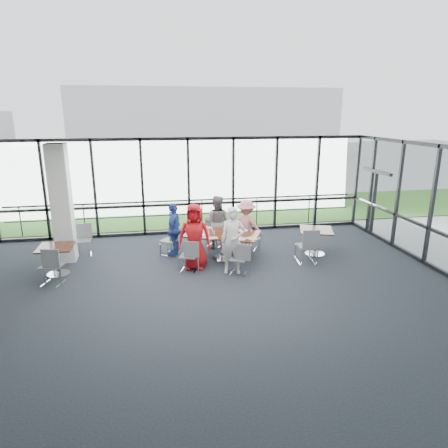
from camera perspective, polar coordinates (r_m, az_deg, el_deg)
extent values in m
cube|color=black|center=(9.05, -1.80, -10.45)|extent=(12.00, 10.00, 0.02)
cube|color=white|center=(8.16, -1.99, 10.21)|extent=(12.00, 10.00, 0.04)
cube|color=silver|center=(4.04, 9.31, -20.80)|extent=(12.00, 0.10, 3.20)
cube|color=white|center=(13.30, -5.06, 5.38)|extent=(12.00, 0.10, 3.20)
cube|color=black|center=(14.10, 20.60, 2.74)|extent=(0.12, 1.60, 2.10)
cube|color=white|center=(11.55, -22.18, 2.66)|extent=(0.50, 0.50, 3.20)
cube|color=gray|center=(18.51, -6.40, 3.19)|extent=(80.00, 70.00, 0.02)
cube|color=#2B5B1D|center=(16.56, -5.91, 1.81)|extent=(80.00, 5.00, 0.01)
cube|color=silver|center=(40.38, -2.99, 14.38)|extent=(24.00, 10.00, 6.00)
cylinder|color=#2D2D33|center=(14.12, -5.19, 1.42)|extent=(12.00, 0.06, 0.06)
cube|color=#3D0C0A|center=(11.01, -0.28, -1.43)|extent=(2.28, 1.84, 0.04)
cylinder|color=silver|center=(11.13, -0.28, -3.28)|extent=(0.12, 0.12, 0.71)
cylinder|color=silver|center=(11.24, -0.27, -4.92)|extent=(0.56, 0.56, 0.03)
cube|color=#3D0C0A|center=(10.81, -22.94, -3.07)|extent=(0.84, 0.84, 0.04)
cylinder|color=silver|center=(10.93, -22.73, -4.93)|extent=(0.12, 0.12, 0.71)
cube|color=#3D0C0A|center=(11.67, 13.03, -0.85)|extent=(1.14, 1.14, 0.04)
cylinder|color=silver|center=(11.78, 12.92, -2.60)|extent=(0.12, 0.12, 0.71)
imported|color=#B00E13|center=(10.36, -4.23, -1.81)|extent=(0.95, 0.72, 1.73)
imported|color=silver|center=(10.04, 1.28, -2.41)|extent=(0.71, 0.59, 1.71)
imported|color=slate|center=(11.93, -1.07, 0.28)|extent=(0.90, 0.74, 1.60)
imported|color=#DC7D81|center=(11.71, 3.18, -0.22)|extent=(1.10, 0.98, 1.53)
imported|color=#28479C|center=(11.42, -7.16, -0.74)|extent=(0.77, 1.01, 1.53)
cylinder|color=white|center=(10.85, -3.43, -1.57)|extent=(0.24, 0.24, 0.01)
cylinder|color=white|center=(10.51, 2.49, -2.15)|extent=(0.24, 0.24, 0.01)
cylinder|color=white|center=(11.51, -2.45, -0.54)|extent=(0.24, 0.24, 0.01)
cylinder|color=white|center=(11.25, 2.71, -0.93)|extent=(0.28, 0.28, 0.01)
cylinder|color=white|center=(11.31, -4.64, -0.88)|extent=(0.26, 0.26, 0.01)
cylinder|color=white|center=(10.85, -1.52, -1.21)|extent=(0.07, 0.07, 0.14)
cylinder|color=white|center=(10.71, 1.07, -1.41)|extent=(0.07, 0.07, 0.15)
cylinder|color=white|center=(11.20, 0.21, -0.66)|extent=(0.07, 0.07, 0.14)
cylinder|color=white|center=(11.00, -4.04, -1.02)|extent=(0.07, 0.07, 0.14)
cube|color=beige|center=(10.60, -1.68, -2.01)|extent=(0.30, 0.23, 0.00)
cube|color=beige|center=(10.59, 3.99, -2.07)|extent=(0.34, 0.38, 0.00)
cube|color=beige|center=(11.31, 1.11, -0.85)|extent=(0.32, 0.24, 0.00)
cube|color=black|center=(11.00, 0.02, -1.23)|extent=(0.10, 0.07, 0.04)
cylinder|color=#B50800|center=(10.97, 0.09, -0.91)|extent=(0.06, 0.06, 0.18)
cylinder|color=#1E7631|center=(10.94, 0.29, -0.89)|extent=(0.05, 0.05, 0.20)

